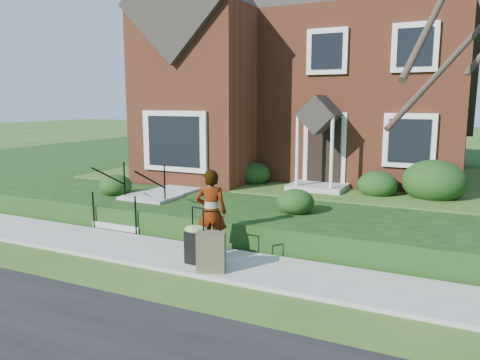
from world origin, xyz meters
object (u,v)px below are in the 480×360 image
Objects in this scene: woman at (211,212)px; front_steps at (140,206)px; suitcase_black at (196,242)px; suitcase_olive at (211,252)px.

front_steps is at bearing -47.78° from woman.
suitcase_black is 0.52m from suitcase_olive.
woman is (2.99, -1.53, 0.48)m from front_steps.
front_steps is 1.15× the size of woman.
suitcase_black is (0.02, -0.63, -0.45)m from woman.
woman is at bearing 95.85° from suitcase_black.
suitcase_olive is (0.48, -0.86, -0.50)m from woman.
woman is at bearing 99.17° from suitcase_olive.
front_steps reaches higher than suitcase_olive.
suitcase_olive is at bearing -34.53° from front_steps.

